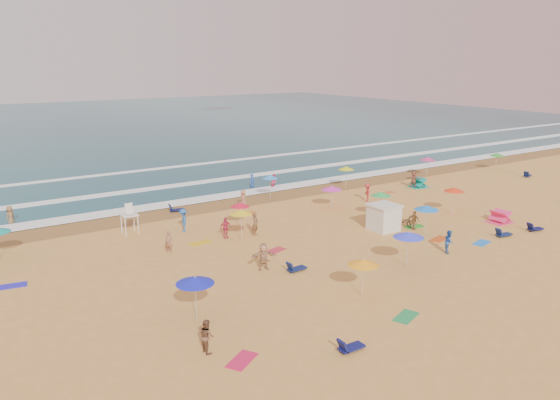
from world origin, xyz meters
TOP-DOWN VIEW (x-y plane):
  - ground at (0.00, 0.00)m, footprint 220.00×220.00m
  - ocean at (0.00, 84.00)m, footprint 220.00×140.00m
  - wet_sand at (0.00, 12.50)m, footprint 220.00×220.00m
  - surf_foam at (0.00, 21.32)m, footprint 200.00×18.70m
  - cabana at (5.95, -1.81)m, footprint 2.00×2.00m
  - cabana_roof at (5.95, -1.81)m, footprint 2.20×2.20m
  - bicycle at (7.85, -2.11)m, footprint 1.61×1.97m
  - lifeguard_stand at (-11.44, 8.48)m, footprint 1.20×1.20m
  - beach_umbrellas at (4.16, 1.44)m, footprint 57.59×23.83m
  - loungers at (5.56, -4.40)m, footprint 62.03×27.99m
  - towels at (-0.91, -2.32)m, footprint 37.72×23.31m
  - popup_tents at (17.76, 0.85)m, footprint 6.16×14.63m
  - beachgoers at (-0.96, 3.89)m, footprint 48.60×28.68m

SIDE VIEW (x-z plane):
  - ground at x=0.00m, z-range 0.00..0.00m
  - ocean at x=0.00m, z-range -0.09..0.09m
  - wet_sand at x=0.00m, z-range 0.01..0.01m
  - towels at x=-0.91m, z-range 0.00..0.03m
  - surf_foam at x=0.00m, z-range 0.08..0.12m
  - loungers at x=5.56m, z-range 0.00..0.34m
  - bicycle at x=7.85m, z-range 0.00..1.01m
  - popup_tents at x=17.76m, z-range 0.00..1.20m
  - beachgoers at x=-0.96m, z-range -0.24..1.89m
  - cabana at x=5.95m, z-range 0.00..2.00m
  - lifeguard_stand at x=-11.44m, z-range 0.00..2.10m
  - cabana_roof at x=5.95m, z-range 2.00..2.12m
  - beach_umbrellas at x=4.16m, z-range 1.79..2.53m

